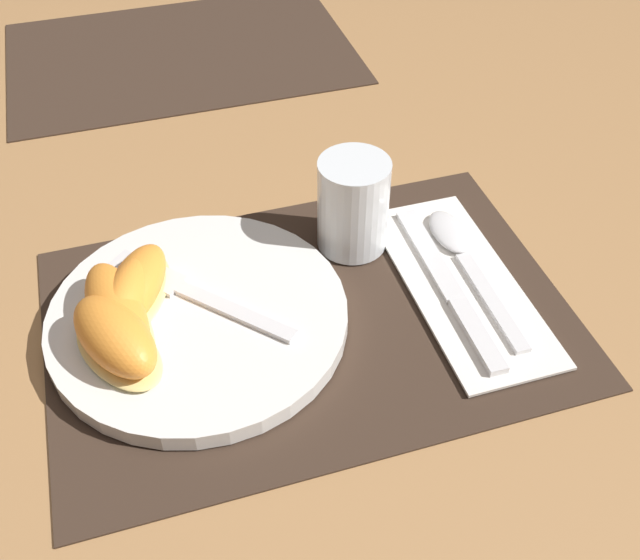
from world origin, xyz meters
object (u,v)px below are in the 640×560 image
object	(u,v)px
citrus_wedge_0	(135,288)
citrus_wedge_3	(115,339)
knife	(450,289)
spoon	(460,249)
fork	(186,290)
plate	(198,317)
citrus_wedge_1	(127,300)
juice_glass	(353,209)
citrus_wedge_2	(117,315)

from	to	relation	value
citrus_wedge_0	citrus_wedge_3	world-z (taller)	citrus_wedge_3
knife	spoon	size ratio (longest dim) A/B	1.13
fork	citrus_wedge_3	size ratio (longest dim) A/B	1.34
plate	citrus_wedge_1	bearing A→B (deg)	165.95
fork	citrus_wedge_1	world-z (taller)	citrus_wedge_1
citrus_wedge_3	juice_glass	bearing A→B (deg)	21.68
citrus_wedge_1	knife	bearing A→B (deg)	-8.92
plate	citrus_wedge_0	bearing A→B (deg)	149.05
spoon	citrus_wedge_0	size ratio (longest dim) A/B	1.62
spoon	fork	xyz separation A→B (m)	(-0.26, 0.01, 0.01)
juice_glass	citrus_wedge_1	distance (m)	0.22
juice_glass	spoon	xyz separation A→B (m)	(0.09, -0.05, -0.03)
plate	fork	world-z (taller)	fork
plate	citrus_wedge_3	bearing A→B (deg)	-157.27
spoon	fork	distance (m)	0.26
spoon	fork	bearing A→B (deg)	177.80
citrus_wedge_2	citrus_wedge_3	size ratio (longest dim) A/B	1.17
knife	citrus_wedge_1	world-z (taller)	citrus_wedge_1
knife	plate	bearing A→B (deg)	172.37
spoon	citrus_wedge_0	world-z (taller)	citrus_wedge_0
citrus_wedge_0	citrus_wedge_1	world-z (taller)	citrus_wedge_1
fork	citrus_wedge_2	xyz separation A→B (m)	(-0.06, -0.03, 0.01)
knife	spoon	distance (m)	0.05
citrus_wedge_0	citrus_wedge_3	xyz separation A→B (m)	(-0.02, -0.06, 0.00)
plate	spoon	bearing A→B (deg)	3.36
knife	citrus_wedge_0	distance (m)	0.28
citrus_wedge_2	citrus_wedge_0	bearing A→B (deg)	57.64
knife	citrus_wedge_0	size ratio (longest dim) A/B	1.83
juice_glass	fork	size ratio (longest dim) A/B	0.61
plate	knife	size ratio (longest dim) A/B	1.21
juice_glass	fork	xyz separation A→B (m)	(-0.17, -0.04, -0.02)
juice_glass	citrus_wedge_0	xyz separation A→B (m)	(-0.21, -0.03, -0.01)
citrus_wedge_2	citrus_wedge_3	xyz separation A→B (m)	(-0.00, -0.03, 0.00)
citrus_wedge_2	spoon	bearing A→B (deg)	2.74
juice_glass	spoon	bearing A→B (deg)	-27.50
spoon	citrus_wedge_0	distance (m)	0.30
juice_glass	citrus_wedge_2	size ratio (longest dim) A/B	0.69
plate	spoon	distance (m)	0.25
fork	juice_glass	bearing A→B (deg)	12.85
juice_glass	knife	world-z (taller)	juice_glass
citrus_wedge_0	citrus_wedge_2	size ratio (longest dim) A/B	0.87
plate	citrus_wedge_3	distance (m)	0.08
plate	citrus_wedge_3	xyz separation A→B (m)	(-0.07, -0.03, 0.03)
spoon	citrus_wedge_3	size ratio (longest dim) A/B	1.65
citrus_wedge_0	citrus_wedge_1	distance (m)	0.02
citrus_wedge_1	citrus_wedge_2	distance (m)	0.02
citrus_wedge_2	plate	bearing A→B (deg)	0.28
spoon	citrus_wedge_1	size ratio (longest dim) A/B	1.74
plate	citrus_wedge_3	world-z (taller)	citrus_wedge_3
citrus_wedge_2	juice_glass	bearing A→B (deg)	15.57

